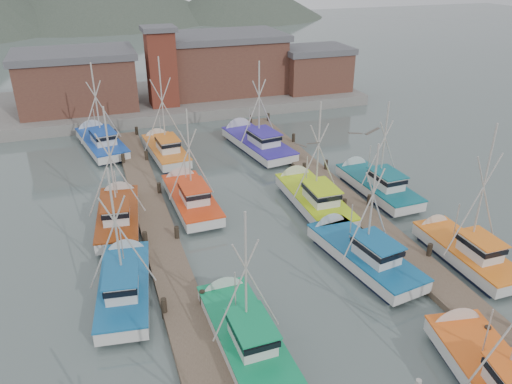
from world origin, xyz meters
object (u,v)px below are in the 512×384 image
object	(u,v)px
boat_4	(242,330)
boat_12	(164,149)
boat_1	(493,376)
boat_8	(190,197)
lookout_tower	(161,66)

from	to	relation	value
boat_4	boat_12	world-z (taller)	boat_12
boat_1	boat_12	distance (m)	32.62
boat_8	boat_12	world-z (taller)	boat_12
boat_1	boat_4	world-z (taller)	boat_1
boat_12	boat_4	bearing A→B (deg)	-95.97
boat_8	boat_12	distance (m)	10.33
boat_1	boat_12	size ratio (longest dim) A/B	0.94
boat_4	boat_8	world-z (taller)	boat_8
boat_1	boat_4	distance (m)	11.16
boat_8	boat_12	size ratio (longest dim) A/B	0.90
boat_8	boat_12	xyz separation A→B (m)	(-0.12, 10.33, 0.01)
boat_12	lookout_tower	bearing A→B (deg)	75.48
boat_4	boat_12	bearing A→B (deg)	87.25
boat_8	boat_4	bearing A→B (deg)	-94.31
lookout_tower	boat_4	size ratio (longest dim) A/B	1.00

